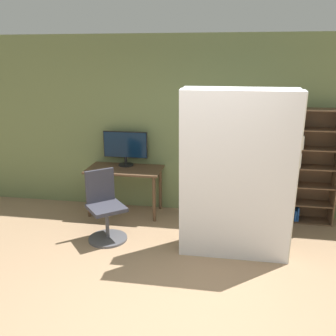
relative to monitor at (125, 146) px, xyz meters
name	(u,v)px	position (x,y,z in m)	size (l,w,h in m)	color
ground_plane	(166,324)	(1.10, -2.62, -1.03)	(16.00, 16.00, 0.00)	#937556
wall_back	(198,127)	(1.10, 0.17, 0.32)	(8.00, 0.06, 2.70)	#6B7A4C
desk	(125,175)	(0.02, -0.17, -0.41)	(1.14, 0.61, 0.73)	brown
monitor	(125,146)	(0.00, 0.00, 0.00)	(0.70, 0.24, 0.54)	black
office_chair	(105,212)	(0.00, -1.06, -0.65)	(0.62, 0.62, 0.94)	#4C4C51
bookshelf	(300,168)	(2.63, 0.00, -0.22)	(0.79, 0.33, 1.68)	brown
mattress_near	(237,179)	(1.71, -1.32, -0.01)	(1.32, 0.29, 2.04)	silver
mattress_far	(237,172)	(1.71, -1.02, -0.01)	(1.32, 0.22, 2.04)	silver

